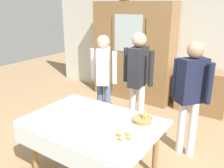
% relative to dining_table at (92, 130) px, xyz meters
% --- Properties ---
extents(ground_plane, '(12.00, 12.00, 0.00)m').
position_rel_dining_table_xyz_m(ground_plane, '(0.00, 0.24, -0.64)').
color(ground_plane, '#997A56').
rests_on(ground_plane, ground).
extents(back_wall, '(6.40, 0.10, 2.70)m').
position_rel_dining_table_xyz_m(back_wall, '(0.00, 2.89, 0.71)').
color(back_wall, silver).
rests_on(back_wall, ground).
extents(dining_table, '(1.57, 1.07, 0.74)m').
position_rel_dining_table_xyz_m(dining_table, '(0.00, 0.00, 0.00)').
color(dining_table, olive).
rests_on(dining_table, ground).
extents(wall_cabinet, '(1.79, 0.46, 2.09)m').
position_rel_dining_table_xyz_m(wall_cabinet, '(-0.90, 2.59, 0.41)').
color(wall_cabinet, olive).
rests_on(wall_cabinet, ground).
extents(bookshelf_low, '(0.94, 0.35, 0.84)m').
position_rel_dining_table_xyz_m(bookshelf_low, '(0.62, 2.64, -0.22)').
color(bookshelf_low, olive).
rests_on(bookshelf_low, ground).
extents(book_stack, '(0.17, 0.22, 0.05)m').
position_rel_dining_table_xyz_m(book_stack, '(0.62, 2.64, 0.23)').
color(book_stack, '#3D754C').
rests_on(book_stack, bookshelf_low).
extents(tea_cup_near_right, '(0.13, 0.13, 0.06)m').
position_rel_dining_table_xyz_m(tea_cup_near_right, '(-0.47, -0.03, 0.12)').
color(tea_cup_near_right, white).
rests_on(tea_cup_near_right, dining_table).
extents(tea_cup_back_edge, '(0.13, 0.13, 0.06)m').
position_rel_dining_table_xyz_m(tea_cup_back_edge, '(-0.61, 0.27, 0.13)').
color(tea_cup_back_edge, white).
rests_on(tea_cup_back_edge, dining_table).
extents(tea_cup_mid_left, '(0.13, 0.13, 0.06)m').
position_rel_dining_table_xyz_m(tea_cup_mid_left, '(-0.43, 0.39, 0.13)').
color(tea_cup_mid_left, white).
rests_on(tea_cup_mid_left, dining_table).
extents(tea_cup_center, '(0.13, 0.13, 0.06)m').
position_rel_dining_table_xyz_m(tea_cup_center, '(-0.35, -0.26, 0.13)').
color(tea_cup_center, white).
rests_on(tea_cup_center, dining_table).
extents(tea_cup_far_right, '(0.13, 0.13, 0.06)m').
position_rel_dining_table_xyz_m(tea_cup_far_right, '(-0.13, 0.11, 0.12)').
color(tea_cup_far_right, white).
rests_on(tea_cup_far_right, dining_table).
extents(bread_basket, '(0.24, 0.24, 0.16)m').
position_rel_dining_table_xyz_m(bread_basket, '(0.50, 0.34, 0.13)').
color(bread_basket, '#9E7542').
rests_on(bread_basket, dining_table).
extents(pastry_plate, '(0.28, 0.28, 0.05)m').
position_rel_dining_table_xyz_m(pastry_plate, '(0.50, -0.09, 0.11)').
color(pastry_plate, white).
rests_on(pastry_plate, dining_table).
extents(spoon_mid_right, '(0.12, 0.02, 0.01)m').
position_rel_dining_table_xyz_m(spoon_mid_right, '(-0.55, -0.18, 0.10)').
color(spoon_mid_right, silver).
rests_on(spoon_mid_right, dining_table).
extents(spoon_far_left, '(0.12, 0.02, 0.01)m').
position_rel_dining_table_xyz_m(spoon_far_left, '(0.21, 0.18, 0.10)').
color(spoon_far_left, silver).
rests_on(spoon_far_left, dining_table).
extents(spoon_back_edge, '(0.12, 0.02, 0.01)m').
position_rel_dining_table_xyz_m(spoon_back_edge, '(-0.32, 0.21, 0.10)').
color(spoon_back_edge, silver).
rests_on(spoon_back_edge, dining_table).
extents(person_behind_table_left, '(0.52, 0.41, 1.58)m').
position_rel_dining_table_xyz_m(person_behind_table_left, '(-0.66, 1.17, 0.32)').
color(person_behind_table_left, slate).
rests_on(person_behind_table_left, ground).
extents(person_by_cabinet, '(0.52, 0.37, 1.65)m').
position_rel_dining_table_xyz_m(person_by_cabinet, '(-0.07, 1.27, 0.36)').
color(person_by_cabinet, silver).
rests_on(person_by_cabinet, ground).
extents(person_behind_table_right, '(0.52, 0.41, 1.61)m').
position_rel_dining_table_xyz_m(person_behind_table_right, '(0.81, 1.11, 0.34)').
color(person_behind_table_right, silver).
rests_on(person_behind_table_right, ground).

